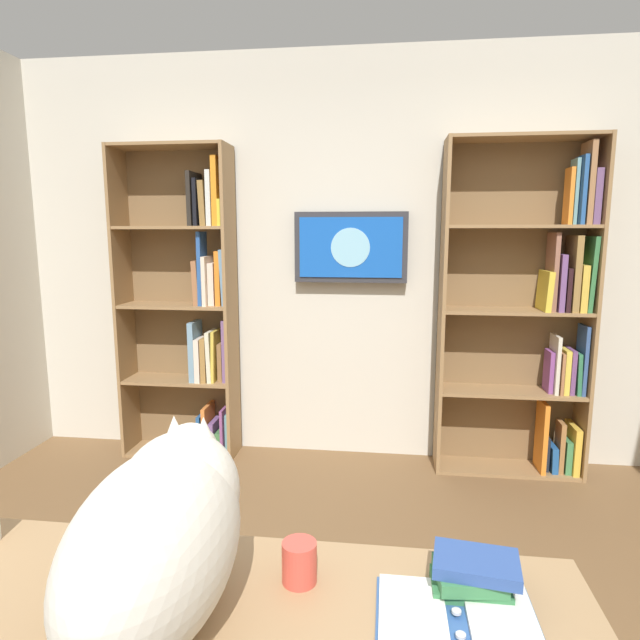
# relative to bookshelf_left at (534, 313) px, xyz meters

# --- Properties ---
(wall_back) EXTENTS (4.52, 0.06, 2.70)m
(wall_back) POSITION_rel_bookshelf_left_xyz_m (1.22, -0.17, 0.31)
(wall_back) COLOR beige
(wall_back) RESTS_ON ground
(bookshelf_left) EXTENTS (0.92, 0.28, 2.10)m
(bookshelf_left) POSITION_rel_bookshelf_left_xyz_m (0.00, 0.00, 0.00)
(bookshelf_left) COLOR #937047
(bookshelf_left) RESTS_ON ground
(bookshelf_right) EXTENTS (0.78, 0.28, 2.10)m
(bookshelf_right) POSITION_rel_bookshelf_left_xyz_m (2.23, 0.00, -0.01)
(bookshelf_right) COLOR #937047
(bookshelf_right) RESTS_ON ground
(wall_mounted_tv) EXTENTS (0.74, 0.07, 0.46)m
(wall_mounted_tv) POSITION_rel_bookshelf_left_xyz_m (1.16, -0.08, 0.40)
(wall_mounted_tv) COLOR #333338
(cat) EXTENTS (0.30, 0.70, 0.38)m
(cat) POSITION_rel_bookshelf_left_xyz_m (1.36, 2.50, -0.09)
(cat) COLOR silver
(cat) RESTS_ON desk
(open_binder) EXTENTS (0.33, 0.22, 0.02)m
(open_binder) POSITION_rel_bookshelf_left_xyz_m (0.76, 2.43, -0.28)
(open_binder) COLOR #335999
(open_binder) RESTS_ON desk
(coffee_mug) EXTENTS (0.08, 0.08, 0.10)m
(coffee_mug) POSITION_rel_bookshelf_left_xyz_m (1.10, 2.35, -0.24)
(coffee_mug) COLOR #D84C3F
(coffee_mug) RESTS_ON desk
(desk_book_stack) EXTENTS (0.20, 0.15, 0.09)m
(desk_book_stack) POSITION_rel_bookshelf_left_xyz_m (0.72, 2.34, -0.24)
(desk_book_stack) COLOR #387A47
(desk_book_stack) RESTS_ON desk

